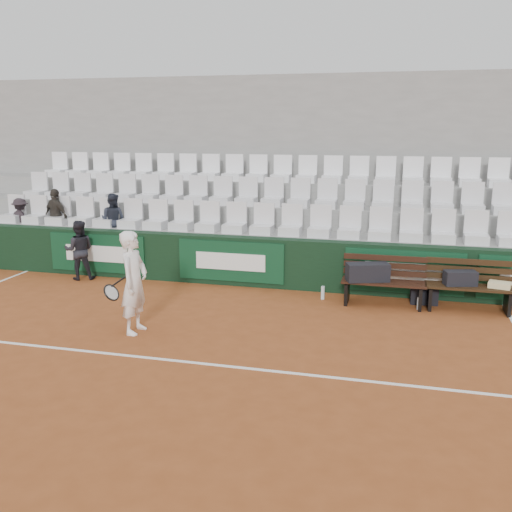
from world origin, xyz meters
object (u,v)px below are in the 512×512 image
Objects in this scene: bench_left at (383,293)px; spectator_b at (55,196)px; sports_bag_ground at (424,295)px; spectator_a at (19,200)px; water_bottle_near at (323,293)px; bench_right at (468,298)px; water_bottle_far at (419,304)px; sports_bag_right at (460,278)px; ball_kid at (79,250)px; spectator_c at (112,200)px; tennis_player at (134,282)px; sports_bag_left at (368,272)px.

spectator_b is at bearing 170.90° from bench_left.
spectator_a reaches higher than sports_bag_ground.
spectator_b is at bearing 170.09° from water_bottle_near.
bench_right is 0.86m from water_bottle_far.
sports_bag_ground is (-0.58, 0.22, -0.43)m from sports_bag_right.
bench_right is at bearing 2.19° from bench_left.
water_bottle_far is at bearing -103.88° from sports_bag_ground.
spectator_b is (-8.74, 1.11, 1.05)m from sports_bag_right.
ball_kid reaches higher than sports_bag_right.
ball_kid reaches higher than bench_right.
ball_kid is at bearing 72.21° from spectator_c.
tennis_player is at bearing -136.87° from water_bottle_near.
spectator_b reaches higher than bench_left.
tennis_player is 1.30× the size of spectator_b.
spectator_c is at bearing 167.27° from water_bottle_near.
bench_left is 6.26m from spectator_c.
bench_left is at bearing 169.89° from spectator_c.
spectator_a is at bearing 171.91° from bench_left.
sports_bag_right is 2.46m from water_bottle_near.
sports_bag_right is 2.47× the size of water_bottle_far.
tennis_player reaches higher than water_bottle_near.
tennis_player is at bearing 110.62° from ball_kid.
spectator_a is (-8.37, 1.19, 1.28)m from bench_left.
water_bottle_far is (-0.10, -0.41, -0.04)m from sports_bag_ground.
sports_bag_right is 5.63m from tennis_player.
bench_right is 6.72× the size of water_bottle_far.
sports_bag_left is 0.96m from water_bottle_near.
spectator_c is (1.43, 0.00, -0.03)m from spectator_b.
bench_left is 1.26× the size of spectator_c.
sports_bag_right is 8.87m from spectator_b.
water_bottle_near reaches higher than water_bottle_far.
spectator_b is at bearing 170.24° from sports_bag_left.
spectator_c reaches higher than bench_right.
spectator_c reaches higher than bench_left.
spectator_c reaches higher than sports_bag_ground.
sports_bag_right is 0.55× the size of spectator_a.
spectator_b is at bearing 135.82° from tennis_player.
spectator_a is (-9.84, 1.13, 1.28)m from bench_right.
spectator_a is (-9.69, 1.11, 0.93)m from sports_bag_right.
spectator_a is at bearing 171.79° from water_bottle_far.
tennis_player is (-4.48, -2.68, 0.67)m from sports_bag_ground.
spectator_c is (-5.70, 1.23, 0.98)m from sports_bag_left.
sports_bag_left reaches higher than water_bottle_far.
bench_right is 5.98× the size of water_bottle_near.
bench_left is at bearing -176.62° from sports_bag_right.
bench_left is 5.98× the size of water_bottle_near.
tennis_player is at bearing -147.53° from bench_left.
water_bottle_near is at bearing 179.79° from sports_bag_right.
ball_kid reaches higher than water_bottle_far.
sports_bag_left is at bearing 153.66° from ball_kid.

